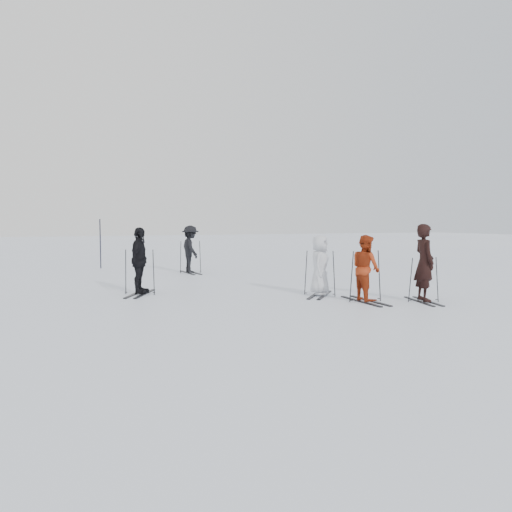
# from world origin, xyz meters

# --- Properties ---
(ground) EXTENTS (120.00, 120.00, 0.00)m
(ground) POSITION_xyz_m (0.00, 0.00, 0.00)
(ground) COLOR silver
(ground) RESTS_ON ground
(skier_near_dark) EXTENTS (0.63, 0.81, 1.97)m
(skier_near_dark) POSITION_xyz_m (3.03, -2.98, 0.98)
(skier_near_dark) COLOR black
(skier_near_dark) RESTS_ON ground
(skier_red) EXTENTS (0.65, 0.83, 1.69)m
(skier_red) POSITION_xyz_m (1.66, -2.40, 0.84)
(skier_red) COLOR #972D11
(skier_red) RESTS_ON ground
(skier_grey) EXTENTS (0.92, 0.95, 1.65)m
(skier_grey) POSITION_xyz_m (1.10, -1.02, 0.82)
(skier_grey) COLOR silver
(skier_grey) RESTS_ON ground
(skier_uphill_left) EXTENTS (0.90, 1.18, 1.87)m
(skier_uphill_left) POSITION_xyz_m (-3.51, 1.08, 0.93)
(skier_uphill_left) COLOR black
(skier_uphill_left) RESTS_ON ground
(skier_uphill_far) EXTENTS (0.77, 1.25, 1.87)m
(skier_uphill_far) POSITION_xyz_m (-0.70, 6.25, 0.93)
(skier_uphill_far) COLOR black
(skier_uphill_far) RESTS_ON ground
(skis_near_dark) EXTENTS (1.78, 1.21, 1.18)m
(skis_near_dark) POSITION_xyz_m (3.03, -2.98, 0.59)
(skis_near_dark) COLOR black
(skis_near_dark) RESTS_ON ground
(skis_red) EXTENTS (1.88, 1.02, 1.36)m
(skis_red) POSITION_xyz_m (1.66, -2.40, 0.68)
(skis_red) COLOR black
(skis_red) RESTS_ON ground
(skis_grey) EXTENTS (1.96, 1.86, 1.29)m
(skis_grey) POSITION_xyz_m (1.10, -1.02, 0.65)
(skis_grey) COLOR black
(skis_grey) RESTS_ON ground
(skis_uphill_left) EXTENTS (2.04, 1.66, 1.31)m
(skis_uphill_left) POSITION_xyz_m (-3.51, 1.08, 0.66)
(skis_uphill_left) COLOR black
(skis_uphill_left) RESTS_ON ground
(skis_uphill_far) EXTENTS (1.87, 1.07, 1.33)m
(skis_uphill_far) POSITION_xyz_m (-0.70, 6.25, 0.66)
(skis_uphill_far) COLOR black
(skis_uphill_far) RESTS_ON ground
(piste_marker) EXTENTS (0.06, 0.06, 2.16)m
(piste_marker) POSITION_xyz_m (-3.87, 9.62, 1.08)
(piste_marker) COLOR black
(piste_marker) RESTS_ON ground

